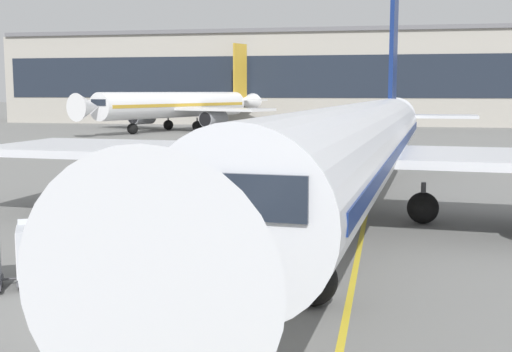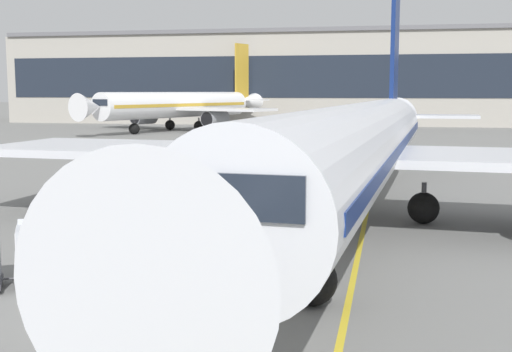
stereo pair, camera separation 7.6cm
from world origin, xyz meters
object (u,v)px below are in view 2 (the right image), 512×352
Objects in this scene: ground_crew_by_carts at (219,228)px; safety_cone_engine_keepout at (187,234)px; ground_crew_wingwalker at (168,232)px; parked_airplane at (363,145)px; ground_crew_by_loader at (168,243)px; safety_cone_wingtip at (194,220)px; distant_airplane at (180,105)px; baggage_cart_second at (50,250)px; baggage_cart_lead at (137,244)px; ground_crew_marshaller at (183,258)px; safety_cone_nose_mark at (197,229)px; belt_loader at (217,234)px.

safety_cone_engine_keepout is at bearing 134.54° from ground_crew_by_carts.
ground_crew_by_carts is at bearing 32.12° from ground_crew_wingwalker.
parked_airplane is 25.63× the size of ground_crew_by_loader.
safety_cone_wingtip is 70.65m from distant_airplane.
ground_crew_by_carts is (4.26, 4.23, -0.00)m from baggage_cart_second.
baggage_cart_lead reaches higher than ground_crew_marshaller.
safety_cone_nose_mark is at bearing -148.29° from parked_airplane.
parked_airplane reaches higher than safety_cone_nose_mark.
safety_cone_nose_mark is (-1.61, 2.67, -0.68)m from ground_crew_by_carts.
ground_crew_marshaller is at bearing -34.53° from baggage_cart_lead.
safety_cone_nose_mark is (0.59, -1.47, -0.07)m from safety_cone_wingtip.
belt_loader is 3.02× the size of ground_crew_by_loader.
distant_airplane reaches higher than safety_cone_wingtip.
ground_crew_wingwalker is (-0.60, 1.70, 0.00)m from ground_crew_by_loader.
safety_cone_nose_mark is (0.19, 0.85, 0.01)m from safety_cone_engine_keepout.
ground_crew_wingwalker reaches higher than safety_cone_engine_keepout.
baggage_cart_lead is 4.88m from safety_cone_engine_keepout.
ground_crew_marshaller is (-4.68, -10.95, -2.53)m from parked_airplane.
distant_airplane is at bearing 107.00° from baggage_cart_lead.
ground_crew_marshaller is 2.18× the size of safety_cone_wingtip.
baggage_cart_lead is at bearing -91.47° from safety_cone_engine_keepout.
safety_cone_wingtip is 1.58m from safety_cone_nose_mark.
ground_crew_marshaller is 8.81m from safety_cone_wingtip.
baggage_cart_lead is at bearing -122.64° from ground_crew_by_carts.
safety_cone_nose_mark is (-0.64, 5.36, -0.68)m from ground_crew_by_loader.
belt_loader is at bearing -71.02° from distant_airplane.
belt_loader reaches higher than ground_crew_by_carts.
safety_cone_nose_mark is at bearing 117.52° from belt_loader.
distant_airplane is at bearing 107.74° from ground_crew_by_loader.
baggage_cart_lead is 1.58× the size of ground_crew_wingwalker.
ground_crew_marshaller and ground_crew_wingwalker have the same top height.
ground_crew_wingwalker is (-1.63, 3.37, 0.00)m from ground_crew_marshaller.
baggage_cart_lead is 1.00m from ground_crew_by_loader.
ground_crew_by_carts is at bearing 90.71° from ground_crew_marshaller.
ground_crew_by_carts is at bearing 70.11° from ground_crew_by_loader.
distant_airplane is (-22.64, 74.07, 2.73)m from baggage_cart_lead.
ground_crew_wingwalker is (-1.57, -0.99, 0.00)m from ground_crew_by_carts.
parked_airplane is 8.48× the size of belt_loader.
ground_crew_by_loader is at bearing 121.47° from ground_crew_marshaller.
baggage_cart_second is 3.45× the size of safety_cone_wingtip.
distant_airplane is at bearing 114.44° from parked_airplane.
safety_cone_wingtip is at bearing 96.94° from ground_crew_wingwalker.
parked_airplane is 8.50m from ground_crew_by_carts.
baggage_cart_lead is 4.36× the size of safety_cone_engine_keepout.
belt_loader is 0.14× the size of distant_airplane.
baggage_cart_second is 1.58× the size of ground_crew_wingwalker.
baggage_cart_lead is 77.50m from distant_airplane.
parked_airplane reaches higher than baggage_cart_second.
parked_airplane is 8.71m from safety_cone_engine_keepout.
distant_airplane is (-22.95, 68.40, 3.41)m from safety_cone_nose_mark.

